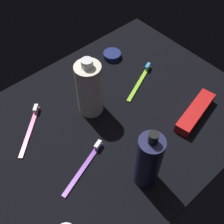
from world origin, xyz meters
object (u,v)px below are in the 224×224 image
at_px(toothpaste_box_red, 195,112).
at_px(toothbrush_pink, 30,127).
at_px(toothbrush_lime, 141,80).
at_px(toothbrush_purple, 85,164).
at_px(lotion_bottle, 148,161).
at_px(cream_tin_left, 112,55).
at_px(bodywash_bottle, 89,89).

bearing_deg(toothpaste_box_red, toothbrush_pink, 132.63).
relative_size(toothbrush_lime, toothbrush_purple, 0.98).
xyz_separation_m(toothbrush_lime, toothbrush_purple, (-0.33, -0.12, 0.00)).
height_order(lotion_bottle, toothbrush_lime, lotion_bottle).
xyz_separation_m(toothbrush_purple, toothpaste_box_red, (0.35, -0.09, 0.01)).
relative_size(toothbrush_pink, cream_tin_left, 2.21).
xyz_separation_m(toothpaste_box_red, cream_tin_left, (-0.01, 0.36, -0.01)).
xyz_separation_m(lotion_bottle, toothpaste_box_red, (0.26, 0.04, -0.07)).
distance_m(toothbrush_purple, cream_tin_left, 0.44).
height_order(bodywash_bottle, cream_tin_left, bodywash_bottle).
bearing_deg(toothbrush_lime, cream_tin_left, 86.64).
xyz_separation_m(lotion_bottle, toothbrush_purple, (-0.09, 0.13, -0.08)).
xyz_separation_m(bodywash_bottle, cream_tin_left, (0.21, 0.14, -0.08)).
bearing_deg(toothbrush_lime, lotion_bottle, -133.06).
height_order(lotion_bottle, cream_tin_left, lotion_bottle).
bearing_deg(lotion_bottle, bodywash_bottle, 81.65).
relative_size(toothbrush_purple, toothpaste_box_red, 0.99).
relative_size(bodywash_bottle, toothpaste_box_red, 1.12).
height_order(toothbrush_purple, toothpaste_box_red, toothpaste_box_red).
bearing_deg(toothbrush_pink, toothpaste_box_red, -35.90).
distance_m(lotion_bottle, toothbrush_lime, 0.36).
xyz_separation_m(bodywash_bottle, toothbrush_pink, (-0.18, 0.06, -0.08)).
bearing_deg(toothpaste_box_red, bodywash_bottle, 122.17).
height_order(toothbrush_purple, toothbrush_pink, same).
relative_size(bodywash_bottle, toothbrush_purple, 1.13).
bearing_deg(toothpaste_box_red, toothbrush_purple, 154.76).
bearing_deg(lotion_bottle, toothbrush_lime, 46.94).
distance_m(bodywash_bottle, toothbrush_purple, 0.21).
xyz_separation_m(toothbrush_lime, toothpaste_box_red, (0.02, -0.21, 0.01)).
relative_size(lotion_bottle, cream_tin_left, 3.21).
xyz_separation_m(bodywash_bottle, toothbrush_lime, (0.20, -0.02, -0.08)).
height_order(bodywash_bottle, toothbrush_purple, bodywash_bottle).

